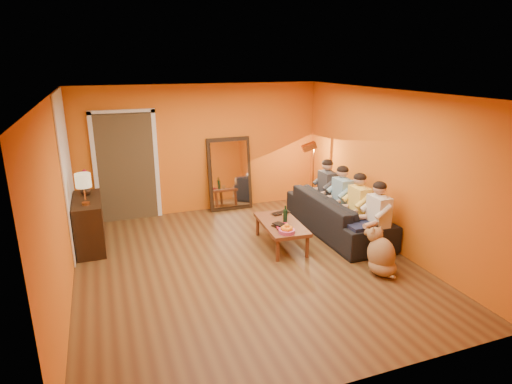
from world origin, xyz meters
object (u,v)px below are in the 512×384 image
object	(u,v)px
floor_lamp	(313,178)
person_mid_left	(359,208)
dog	(381,251)
sofa	(338,214)
mirror_frame	(230,174)
coffee_table	(281,234)
laptop	(283,214)
tumbler	(285,217)
table_lamp	(84,189)
person_far_right	(327,190)
person_mid_right	(342,198)
sideboard	(89,223)
person_far_left	(378,218)
wine_bottle	(285,215)
vase	(86,190)

from	to	relation	value
floor_lamp	person_mid_left	xyz separation A→B (m)	(0.03, -1.64, -0.11)
dog	sofa	bearing A→B (deg)	106.65
mirror_frame	coffee_table	size ratio (longest dim) A/B	1.25
mirror_frame	laptop	size ratio (longest dim) A/B	4.31
person_mid_left	tumbler	world-z (taller)	person_mid_left
sofa	laptop	xyz separation A→B (m)	(-1.03, 0.16, 0.08)
table_lamp	person_far_right	bearing A→B (deg)	0.84
person_mid_right	tumbler	xyz separation A→B (m)	(-1.22, -0.17, -0.14)
sideboard	person_mid_left	distance (m)	4.57
sofa	floor_lamp	bearing A→B (deg)	-4.82
person_far_left	sofa	bearing A→B (deg)	97.41
mirror_frame	table_lamp	xyz separation A→B (m)	(-2.79, -1.38, 0.34)
person_mid_right	wine_bottle	bearing A→B (deg)	-165.32
mirror_frame	floor_lamp	distance (m)	1.74
dog	floor_lamp	bearing A→B (deg)	107.80
wine_bottle	person_far_left	bearing A→B (deg)	-30.68
floor_lamp	dog	size ratio (longest dim) A/B	2.04
mirror_frame	floor_lamp	size ratio (longest dim) A/B	1.06
sideboard	floor_lamp	distance (m)	4.36
floor_lamp	person_mid_left	size ratio (longest dim) A/B	1.18
table_lamp	sofa	bearing A→B (deg)	-7.86
person_mid_right	tumbler	world-z (taller)	person_mid_right
vase	sofa	bearing A→B (deg)	-14.99
floor_lamp	tumbler	distance (m)	1.74
person_mid_right	person_far_right	distance (m)	0.55
sofa	person_far_right	size ratio (longest dim) A/B	1.98
sideboard	table_lamp	world-z (taller)	table_lamp
floor_lamp	vase	xyz separation A→B (m)	(-4.34, -0.05, 0.22)
floor_lamp	laptop	bearing A→B (deg)	-122.82
floor_lamp	person_mid_left	bearing A→B (deg)	-74.01
sideboard	tumbler	bearing A→B (deg)	-16.81
sideboard	person_far_right	bearing A→B (deg)	-3.09
sofa	wine_bottle	distance (m)	1.20
person_far_left	dog	bearing A→B (deg)	-119.78
table_lamp	dog	world-z (taller)	table_lamp
coffee_table	wine_bottle	bearing A→B (deg)	-41.10
sofa	person_mid_left	distance (m)	0.53
table_lamp	person_mid_right	world-z (taller)	table_lamp
sideboard	dog	bearing A→B (deg)	-31.61
person_far_right	laptop	size ratio (longest dim) A/B	3.46
person_mid_right	laptop	size ratio (longest dim) A/B	3.46
person_mid_left	wine_bottle	distance (m)	1.30
sofa	laptop	world-z (taller)	sofa
wine_bottle	vase	size ratio (longest dim) A/B	1.73
sideboard	tumbler	size ratio (longest dim) A/B	11.83
wine_bottle	laptop	distance (m)	0.44
dog	person_far_right	world-z (taller)	person_far_right
mirror_frame	coffee_table	world-z (taller)	mirror_frame
mirror_frame	dog	bearing A→B (deg)	-70.80
vase	laptop	bearing A→B (deg)	-16.84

